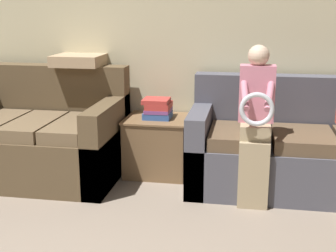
# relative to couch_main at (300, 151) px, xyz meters

# --- Properties ---
(wall_back) EXTENTS (7.36, 0.06, 2.55)m
(wall_back) POSITION_rel_couch_main_xyz_m (-1.54, 0.46, 0.95)
(wall_back) COLOR beige
(wall_back) RESTS_ON ground_plane
(couch_main) EXTENTS (1.84, 0.86, 0.92)m
(couch_main) POSITION_rel_couch_main_xyz_m (0.00, 0.00, 0.00)
(couch_main) COLOR #4C4C56
(couch_main) RESTS_ON ground_plane
(couch_side) EXTENTS (1.41, 0.99, 0.97)m
(couch_side) POSITION_rel_couch_main_xyz_m (-2.26, -0.08, 0.01)
(couch_side) COLOR brown
(couch_side) RESTS_ON ground_plane
(child_left_seated) EXTENTS (0.27, 0.37, 1.22)m
(child_left_seated) POSITION_rel_couch_main_xyz_m (-0.38, -0.35, 0.35)
(child_left_seated) COLOR tan
(child_left_seated) RESTS_ON ground_plane
(side_shelf) EXTENTS (0.57, 0.54, 0.52)m
(side_shelf) POSITION_rel_couch_main_xyz_m (-1.25, 0.15, -0.06)
(side_shelf) COLOR brown
(side_shelf) RESTS_ON ground_plane
(book_stack) EXTENTS (0.25, 0.27, 0.18)m
(book_stack) POSITION_rel_couch_main_xyz_m (-1.24, 0.14, 0.29)
(book_stack) COLOR #33569E
(book_stack) RESTS_ON side_shelf
(throw_pillow) EXTENTS (0.44, 0.44, 0.10)m
(throw_pillow) POSITION_rel_couch_main_xyz_m (-2.00, 0.26, 0.69)
(throw_pillow) COLOR tan
(throw_pillow) RESTS_ON couch_side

